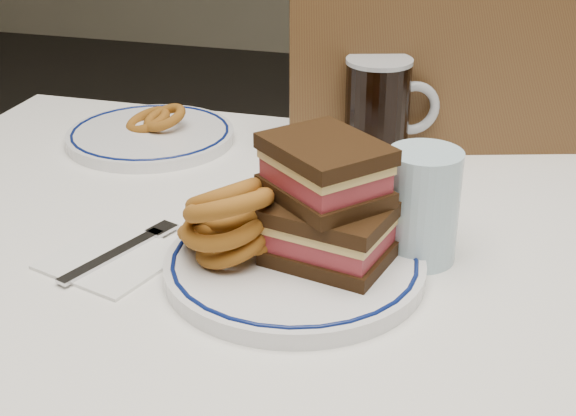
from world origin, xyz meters
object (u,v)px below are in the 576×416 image
(chair_far, at_px, (419,236))
(far_plate, at_px, (151,135))
(main_plate, at_px, (295,265))
(reuben_sandwich, at_px, (327,201))
(beer_mug, at_px, (379,111))

(chair_far, distance_m, far_plate, 0.50)
(main_plate, bearing_deg, far_plate, 134.32)
(chair_far, xyz_separation_m, reuben_sandwich, (-0.05, -0.51, 0.29))
(reuben_sandwich, bearing_deg, far_plate, 138.57)
(far_plate, bearing_deg, beer_mug, 1.56)
(chair_far, distance_m, beer_mug, 0.35)
(chair_far, height_order, beer_mug, chair_far)
(chair_far, bearing_deg, beer_mug, -105.03)
(chair_far, relative_size, far_plate, 3.93)
(main_plate, distance_m, beer_mug, 0.34)
(reuben_sandwich, relative_size, far_plate, 0.64)
(main_plate, height_order, reuben_sandwich, reuben_sandwich)
(reuben_sandwich, height_order, beer_mug, beer_mug)
(main_plate, xyz_separation_m, beer_mug, (0.03, 0.33, 0.07))
(main_plate, bearing_deg, beer_mug, 84.51)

